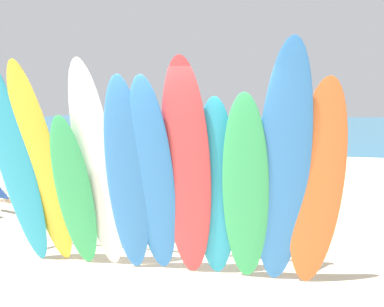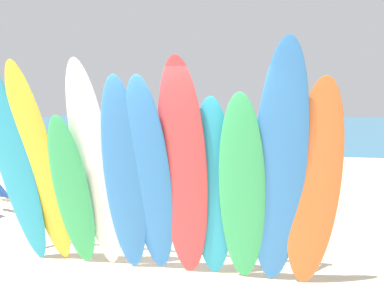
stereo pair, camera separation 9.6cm
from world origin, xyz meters
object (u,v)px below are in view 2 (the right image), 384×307
(surfboard_green_2, at_px, (73,195))
(beachgoer_midbeach, at_px, (83,147))
(surfboard_blue_4, at_px, (125,181))
(surfboard_white_3, at_px, (95,172))
(beachgoer_photographing, at_px, (197,159))
(surfboard_orange_10, at_px, (313,191))
(surfboard_teal_0, at_px, (15,167))
(surfboard_green_8, at_px, (242,195))
(beach_chair_blue, at_px, (14,180))
(beachgoer_strolling, at_px, (309,144))
(beach_chair_striped, at_px, (67,179))
(surfboard_red_6, at_px, (183,176))
(surfboard_blue_5, at_px, (150,182))
(beachgoer_by_water, at_px, (307,167))
(surfboard_teal_7, at_px, (213,193))
(surfboard_yellow_1, at_px, (41,171))
(surfboard_rack, at_px, (167,218))

(surfboard_green_2, height_order, beachgoer_midbeach, surfboard_green_2)
(surfboard_blue_4, bearing_deg, beachgoer_midbeach, 118.14)
(surfboard_white_3, bearing_deg, beachgoer_photographing, 85.73)
(surfboard_white_3, bearing_deg, surfboard_orange_10, 5.67)
(surfboard_orange_10, bearing_deg, surfboard_teal_0, 176.83)
(surfboard_green_2, bearing_deg, surfboard_blue_4, -5.62)
(surfboard_green_8, bearing_deg, surfboard_orange_10, 8.46)
(beach_chair_blue, bearing_deg, beachgoer_strolling, 43.32)
(surfboard_green_8, bearing_deg, beach_chair_striped, 147.18)
(surfboard_green_2, height_order, beach_chair_striped, surfboard_green_2)
(surfboard_teal_0, xyz_separation_m, surfboard_blue_4, (1.42, 0.04, -0.13))
(surfboard_teal_0, bearing_deg, beach_chair_blue, 132.76)
(surfboard_red_6, relative_size, surfboard_orange_10, 1.09)
(surfboard_teal_0, bearing_deg, beachgoer_strolling, 60.79)
(surfboard_green_2, distance_m, surfboard_blue_5, 1.03)
(beachgoer_photographing, bearing_deg, surfboard_teal_0, 133.54)
(surfboard_green_2, distance_m, beach_chair_blue, 4.31)
(beachgoer_by_water, relative_size, beach_chair_blue, 1.78)
(surfboard_teal_7, height_order, beach_chair_striped, surfboard_teal_7)
(surfboard_green_2, xyz_separation_m, beachgoer_photographing, (0.93, 3.53, -0.09))
(surfboard_white_3, height_order, beachgoer_strolling, surfboard_white_3)
(surfboard_green_2, bearing_deg, surfboard_yellow_1, -174.25)
(surfboard_teal_7, bearing_deg, surfboard_green_2, -177.15)
(surfboard_blue_5, bearing_deg, surfboard_teal_0, -174.93)
(beachgoer_midbeach, bearing_deg, surfboard_teal_0, -47.49)
(surfboard_green_2, bearing_deg, surfboard_green_8, -3.48)
(surfboard_green_2, relative_size, surfboard_teal_7, 0.92)
(surfboard_teal_7, relative_size, beachgoer_midbeach, 1.29)
(surfboard_blue_5, distance_m, surfboard_red_6, 0.41)
(surfboard_yellow_1, bearing_deg, surfboard_rack, 25.67)
(surfboard_orange_10, bearing_deg, surfboard_rack, 157.97)
(surfboard_blue_5, height_order, surfboard_orange_10, surfboard_blue_5)
(surfboard_white_3, distance_m, beachgoer_by_water, 4.48)
(surfboard_blue_4, distance_m, surfboard_blue_5, 0.30)
(surfboard_green_8, xyz_separation_m, surfboard_orange_10, (0.75, 0.04, 0.07))
(surfboard_rack, bearing_deg, surfboard_green_2, -151.57)
(surfboard_white_3, height_order, beachgoer_midbeach, surfboard_white_3)
(surfboard_teal_7, distance_m, beachgoer_midbeach, 5.68)
(surfboard_blue_5, bearing_deg, surfboard_orange_10, 3.51)
(surfboard_rack, relative_size, surfboard_red_6, 1.46)
(surfboard_green_8, xyz_separation_m, beach_chair_blue, (-5.22, 2.93, -0.71))
(beachgoer_by_water, xyz_separation_m, beach_chair_blue, (-6.36, -0.49, -0.44))
(beachgoer_photographing, bearing_deg, surfboard_orange_10, -173.87)
(beachgoer_midbeach, distance_m, beachgoer_photographing, 3.16)
(beachgoer_strolling, distance_m, beachgoer_photographing, 4.27)
(surfboard_green_2, relative_size, surfboard_red_6, 0.77)
(beachgoer_strolling, bearing_deg, surfboard_orange_10, 133.88)
(beachgoer_by_water, distance_m, beach_chair_striped, 5.22)
(surfboard_green_8, bearing_deg, surfboard_teal_0, -174.07)
(beach_chair_striped, bearing_deg, beach_chair_blue, 179.86)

